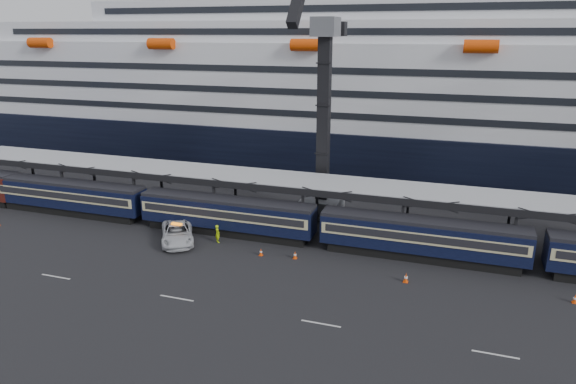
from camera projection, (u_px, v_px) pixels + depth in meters
ground at (522, 328)px, 37.12m from camera, size 260.00×260.00×0.00m
train at (459, 241)px, 46.91m from camera, size 133.05×3.00×4.05m
canopy at (515, 201)px, 48.22m from camera, size 130.00×6.25×5.53m
cruise_ship at (495, 90)px, 75.39m from camera, size 214.09×28.84×34.00m
crane_dark_near at (323, 113)px, 56.38m from camera, size 4.50×17.75×35.08m
pickup_truck at (177, 233)px, 52.14m from camera, size 6.06×7.30×1.85m
worker at (217, 234)px, 52.01m from camera, size 0.80×0.78×1.86m
traffic_cone_b at (261, 252)px, 49.08m from camera, size 0.36×0.36×0.73m
traffic_cone_c at (295, 255)px, 48.41m from camera, size 0.38×0.38×0.75m
traffic_cone_d at (406, 278)px, 43.84m from camera, size 0.43×0.43×0.86m
traffic_cone_e at (575, 299)px, 40.49m from camera, size 0.38×0.38×0.76m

